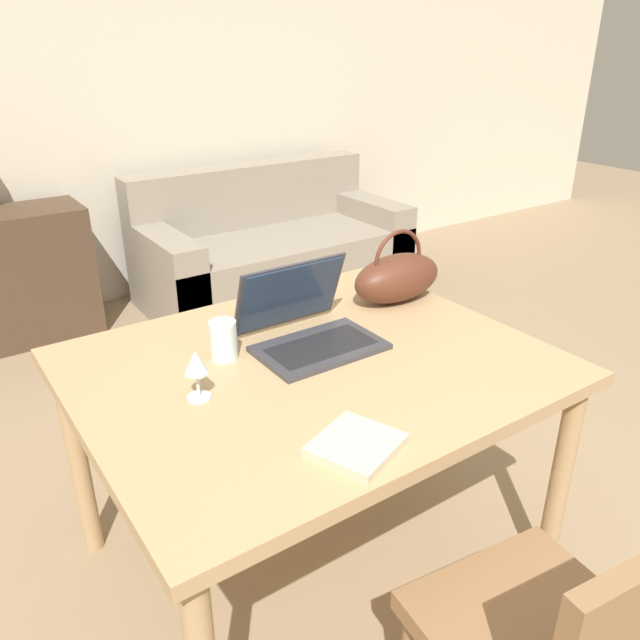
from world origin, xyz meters
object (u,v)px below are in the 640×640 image
object	(u,v)px
laptop	(306,322)
handbag	(397,277)
drinking_glass	(223,340)
wine_glass	(196,365)
couch	(271,252)

from	to	relation	value
laptop	handbag	world-z (taller)	handbag
drinking_glass	wine_glass	size ratio (longest dim) A/B	0.85
laptop	wine_glass	distance (m)	0.42
couch	drinking_glass	bearing A→B (deg)	-123.50
couch	wine_glass	xyz separation A→B (m)	(-1.45, -2.12, 0.56)
wine_glass	handbag	world-z (taller)	handbag
laptop	handbag	bearing A→B (deg)	11.37
couch	handbag	size ratio (longest dim) A/B	4.92
wine_glass	handbag	xyz separation A→B (m)	(0.84, 0.21, -0.01)
couch	wine_glass	size ratio (longest dim) A/B	12.59
handbag	wine_glass	bearing A→B (deg)	-166.17
couch	laptop	world-z (taller)	laptop
drinking_glass	wine_glass	bearing A→B (deg)	-133.69
laptop	drinking_glass	size ratio (longest dim) A/B	3.17
couch	wine_glass	bearing A→B (deg)	-124.37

